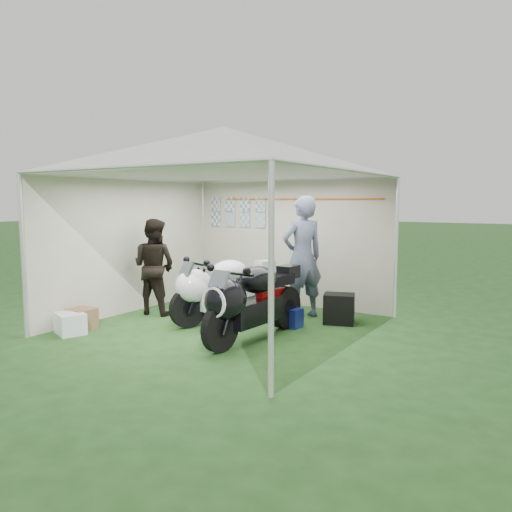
% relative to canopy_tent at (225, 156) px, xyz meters
% --- Properties ---
extents(ground, '(80.00, 80.00, 0.00)m').
position_rel_canopy_tent_xyz_m(ground, '(0.00, -0.03, -2.58)').
color(ground, '#20421A').
rests_on(ground, ground).
extents(canopy_tent, '(5.66, 5.66, 3.00)m').
position_rel_canopy_tent_xyz_m(canopy_tent, '(0.00, 0.00, 0.00)').
color(canopy_tent, silver).
rests_on(canopy_tent, ground).
extents(motorcycle_white, '(0.92, 1.99, 1.01)m').
position_rel_canopy_tent_xyz_m(motorcycle_white, '(-0.23, 0.18, -2.01)').
color(motorcycle_white, black).
rests_on(motorcycle_white, ground).
extents(motorcycle_black, '(0.57, 2.14, 1.05)m').
position_rel_canopy_tent_xyz_m(motorcycle_black, '(0.76, -0.49, -1.99)').
color(motorcycle_black, black).
rests_on(motorcycle_black, ground).
extents(paddock_stand, '(0.41, 0.27, 0.29)m').
position_rel_canopy_tent_xyz_m(paddock_stand, '(0.83, 0.48, -2.43)').
color(paddock_stand, blue).
rests_on(paddock_stand, ground).
extents(person_dark_jacket, '(0.87, 0.72, 1.62)m').
position_rel_canopy_tent_xyz_m(person_dark_jacket, '(-1.54, 0.05, -1.77)').
color(person_dark_jacket, black).
rests_on(person_dark_jacket, ground).
extents(person_blue_jacket, '(0.80, 0.87, 2.00)m').
position_rel_canopy_tent_xyz_m(person_blue_jacket, '(0.70, 1.16, -1.57)').
color(person_blue_jacket, slate).
rests_on(person_blue_jacket, ground).
extents(equipment_box, '(0.56, 0.51, 0.47)m').
position_rel_canopy_tent_xyz_m(equipment_box, '(1.39, 1.09, -2.34)').
color(equipment_box, black).
rests_on(equipment_box, ground).
extents(crate_0, '(0.55, 0.50, 0.30)m').
position_rel_canopy_tent_xyz_m(crate_0, '(-1.66, -1.57, -2.42)').
color(crate_0, silver).
rests_on(crate_0, ground).
extents(crate_1, '(0.35, 0.35, 0.31)m').
position_rel_canopy_tent_xyz_m(crate_1, '(-1.73, -1.31, -2.42)').
color(crate_1, brown).
rests_on(crate_1, ground).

